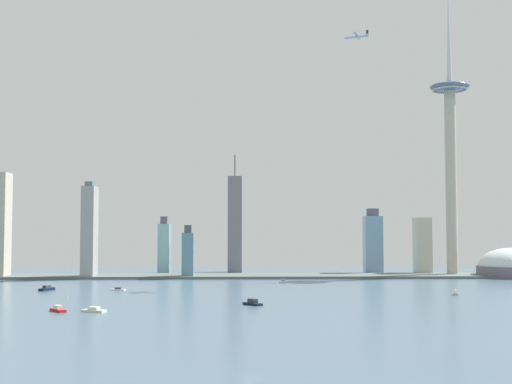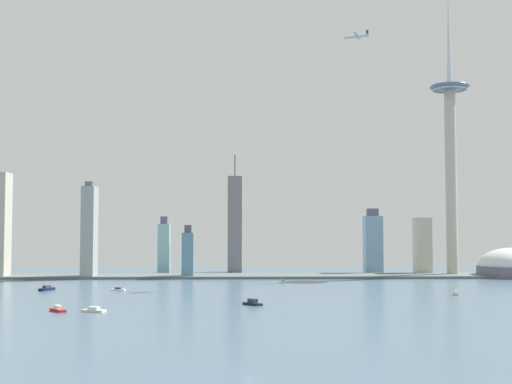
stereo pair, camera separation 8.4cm
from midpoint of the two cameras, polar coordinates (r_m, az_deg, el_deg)
name	(u,v)px [view 1 (the left image)]	position (r m, az deg, el deg)	size (l,w,h in m)	color
ground_plane	(249,378)	(258.86, -0.60, -15.36)	(6000.00, 6000.00, 0.00)	#496175
waterfront_pier	(241,276)	(801.94, -1.29, -7.07)	(1002.05, 68.13, 2.99)	#56615F
observation_tower	(450,136)	(861.64, 16.01, 4.58)	(47.53, 47.53, 357.19)	#BFB49F
stadium_dome	(512,267)	(856.23, 20.69, -5.95)	(80.24, 80.24, 42.66)	slate
skyscraper_0	(373,244)	(867.92, 9.79, -4.30)	(22.15, 20.59, 82.55)	#769EBA
skyscraper_1	(235,224)	(903.35, -1.80, -2.71)	(18.68, 26.35, 156.09)	slate
skyscraper_3	(164,247)	(888.08, -7.73, -4.60)	(14.78, 20.69, 73.10)	#87BAC1
skyscraper_4	(89,232)	(800.75, -13.82, -3.25)	(14.46, 27.79, 110.79)	#969894
skyscraper_5	(0,225)	(834.32, -20.73, -2.64)	(19.26, 25.82, 121.50)	#B7B09C
skyscraper_6	(188,254)	(786.31, -5.74, -5.20)	(13.39, 16.93, 61.20)	slate
skyscraper_7	(422,246)	(870.71, 13.80, -4.45)	(19.02, 22.56, 70.85)	beige
boat_0	(253,303)	(503.05, -0.29, -9.29)	(14.76, 16.88, 8.19)	black
boat_1	(47,289)	(652.65, -17.17, -7.76)	(11.81, 18.15, 9.00)	#0E1932
boat_2	(94,310)	(472.85, -13.47, -9.63)	(17.09, 11.36, 3.52)	beige
boat_3	(118,289)	(637.72, -11.51, -8.02)	(13.39, 6.74, 7.44)	white
boat_4	(58,309)	(481.84, -16.30, -9.44)	(14.15, 16.76, 4.17)	red
boat_5	(456,293)	(602.92, 16.43, -8.16)	(3.19, 7.97, 10.64)	beige
boat_6	(283,281)	(716.52, 2.28, -7.52)	(8.74, 5.54, 4.25)	white
channel_buoy_0	(67,297)	(579.68, -15.58, -8.46)	(1.19, 1.19, 1.69)	yellow
airplane	(357,36)	(749.26, 8.49, 12.81)	(26.09, 27.55, 7.46)	#AEB3CA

